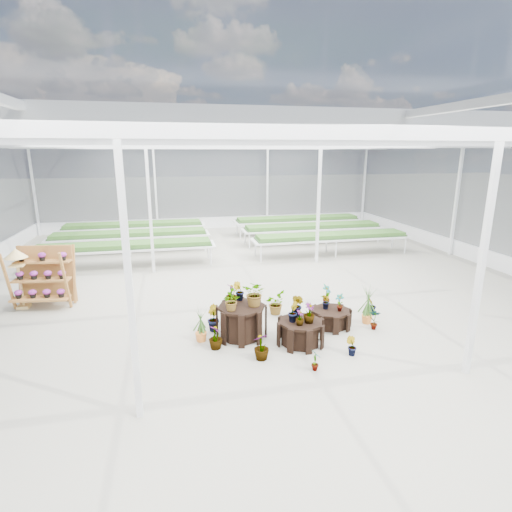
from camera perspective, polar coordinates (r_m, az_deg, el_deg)
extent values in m
plane|color=gray|center=(10.87, 1.17, -7.40)|extent=(24.00, 24.00, 0.00)
cylinder|color=black|center=(9.13, -2.08, -9.32)|extent=(1.29, 1.29, 0.75)
cylinder|color=black|center=(8.92, 6.37, -10.77)|extent=(1.05, 1.05, 0.53)
cylinder|color=black|center=(9.88, 10.63, -8.69)|extent=(1.07, 1.07, 0.43)
imported|color=#315921|center=(9.01, -3.53, -5.45)|extent=(0.33, 0.33, 0.48)
imported|color=#315921|center=(8.88, -0.10, -5.34)|extent=(0.71, 0.69, 0.60)
imported|color=#315921|center=(9.24, -2.49, -5.04)|extent=(0.28, 0.25, 0.44)
imported|color=#315921|center=(8.69, -3.70, -6.37)|extent=(0.46, 0.49, 0.44)
imported|color=#315921|center=(8.70, 5.27, -7.94)|extent=(0.27, 0.30, 0.44)
imported|color=#315921|center=(8.67, 7.61, -8.08)|extent=(0.35, 0.35, 0.44)
imported|color=#315921|center=(8.91, 5.91, -7.03)|extent=(0.36, 0.38, 0.54)
imported|color=#315921|center=(8.55, 6.27, -8.77)|extent=(0.25, 0.25, 0.33)
imported|color=#315921|center=(9.73, 9.97, -6.49)|extent=(0.19, 0.22, 0.37)
imported|color=#315921|center=(9.69, 11.87, -6.49)|extent=(0.24, 0.27, 0.43)
imported|color=#315921|center=(9.95, 10.03, -5.47)|extent=(0.35, 0.33, 0.55)
imported|color=#315921|center=(8.70, -5.82, -11.45)|extent=(0.41, 0.41, 0.53)
imported|color=#315921|center=(9.51, -6.17, -8.80)|extent=(0.35, 0.40, 0.62)
imported|color=#315921|center=(8.25, 0.79, -12.79)|extent=(0.40, 0.40, 0.57)
imported|color=#315921|center=(7.98, 8.49, -14.48)|extent=(0.17, 0.24, 0.45)
imported|color=#315921|center=(8.67, 13.46, -12.40)|extent=(0.27, 0.28, 0.40)
imported|color=#315921|center=(9.93, 16.59, -8.67)|extent=(0.32, 0.28, 0.51)
imported|color=#315921|center=(10.81, 16.17, -6.80)|extent=(0.34, 0.33, 0.48)
imported|color=#315921|center=(10.60, 10.18, -6.84)|extent=(0.32, 0.29, 0.48)
imported|color=#315921|center=(10.41, 2.76, -6.71)|extent=(0.63, 0.67, 0.59)
imported|color=#315921|center=(9.88, -4.39, -7.84)|extent=(0.34, 0.39, 0.62)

